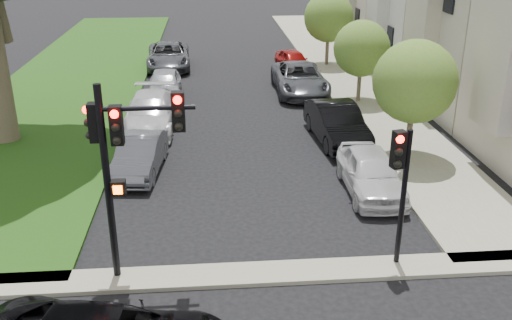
{
  "coord_description": "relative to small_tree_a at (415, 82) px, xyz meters",
  "views": [
    {
      "loc": [
        -1.29,
        -10.42,
        8.42
      ],
      "look_at": [
        0.0,
        5.0,
        2.0
      ],
      "focal_mm": 40.0,
      "sensor_mm": 36.0,
      "label": 1
    }
  ],
  "objects": [
    {
      "name": "sidewalk_right",
      "position": [
        0.55,
        14.63,
        -3.02
      ],
      "size": [
        3.5,
        44.0,
        0.12
      ],
      "primitive_type": "cube",
      "color": "gray",
      "rests_on": "ground"
    },
    {
      "name": "car_parked_7",
      "position": [
        -9.82,
        9.33,
        -2.35
      ],
      "size": [
        1.83,
        4.3,
        1.45
      ],
      "primitive_type": "imported",
      "rotation": [
        0.0,
        0.0,
        0.03
      ],
      "color": "#999BA0",
      "rests_on": "ground"
    },
    {
      "name": "car_parked_1",
      "position": [
        -2.3,
        2.17,
        -2.28
      ],
      "size": [
        2.07,
        4.97,
        1.6
      ],
      "primitive_type": "imported",
      "rotation": [
        0.0,
        0.0,
        0.08
      ],
      "color": "black",
      "rests_on": "ground"
    },
    {
      "name": "small_tree_b",
      "position": [
        -0.0,
        7.58,
        -0.31
      ],
      "size": [
        2.77,
        2.77,
        4.16
      ],
      "color": "#4C4233",
      "rests_on": "ground"
    },
    {
      "name": "grass_strip",
      "position": [
        -15.2,
        14.63,
        -3.02
      ],
      "size": [
        8.0,
        44.0,
        0.12
      ],
      "primitive_type": "cube",
      "color": "#204713",
      "rests_on": "ground"
    },
    {
      "name": "traffic_signal_secondary",
      "position": [
        -2.82,
        -7.18,
        -0.41
      ],
      "size": [
        0.51,
        0.41,
        3.83
      ],
      "color": "black",
      "rests_on": "ground"
    },
    {
      "name": "small_tree_a",
      "position": [
        0.0,
        0.0,
        0.0
      ],
      "size": [
        3.09,
        3.09,
        4.63
      ],
      "color": "#4C4233",
      "rests_on": "ground"
    },
    {
      "name": "traffic_signal_main",
      "position": [
        -9.6,
        -7.14,
        0.46
      ],
      "size": [
        2.49,
        0.64,
        5.13
      ],
      "color": "black",
      "rests_on": "ground"
    },
    {
      "name": "car_parked_3",
      "position": [
        -2.32,
        14.58,
        -2.43
      ],
      "size": [
        2.17,
        4.0,
        1.29
      ],
      "primitive_type": "imported",
      "rotation": [
        0.0,
        0.0,
        0.18
      ],
      "color": "maroon",
      "rests_on": "ground"
    },
    {
      "name": "sidewalk_cross",
      "position": [
        -6.2,
        -7.37,
        -3.02
      ],
      "size": [
        60.0,
        1.0,
        0.12
      ],
      "primitive_type": "cube",
      "color": "gray",
      "rests_on": "ground"
    },
    {
      "name": "car_parked_0",
      "position": [
        -2.2,
        -2.72,
        -2.34
      ],
      "size": [
        1.82,
        4.34,
        1.47
      ],
      "primitive_type": "imported",
      "rotation": [
        0.0,
        0.0,
        -0.02
      ],
      "color": "silver",
      "rests_on": "ground"
    },
    {
      "name": "car_parked_6",
      "position": [
        -10.14,
        4.35,
        -2.31
      ],
      "size": [
        2.27,
        5.37,
        1.55
      ],
      "primitive_type": "imported",
      "rotation": [
        0.0,
        0.0,
        -0.02
      ],
      "color": "silver",
      "rests_on": "ground"
    },
    {
      "name": "car_parked_2",
      "position": [
        -2.69,
        9.63,
        -2.29
      ],
      "size": [
        2.61,
        5.66,
        1.57
      ],
      "primitive_type": "imported",
      "rotation": [
        0.0,
        0.0,
        -0.0
      ],
      "color": "#3F4247",
      "rests_on": "ground"
    },
    {
      "name": "small_tree_c",
      "position": [
        -0.0,
        15.7,
        -0.01
      ],
      "size": [
        3.08,
        3.08,
        4.62
      ],
      "color": "#4C4233",
      "rests_on": "ground"
    },
    {
      "name": "car_parked_5",
      "position": [
        -10.09,
        -0.4,
        -2.4
      ],
      "size": [
        1.82,
        4.22,
        1.35
      ],
      "primitive_type": "imported",
      "rotation": [
        0.0,
        0.0,
        -0.1
      ],
      "color": "#3F4247",
      "rests_on": "ground"
    },
    {
      "name": "car_parked_8",
      "position": [
        -10.01,
        16.01,
        -2.3
      ],
      "size": [
        2.85,
        5.71,
        1.55
      ],
      "primitive_type": "imported",
      "rotation": [
        0.0,
        0.0,
        0.05
      ],
      "color": "#3F4247",
      "rests_on": "ground"
    }
  ]
}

